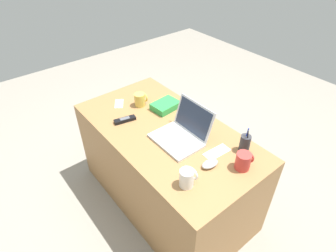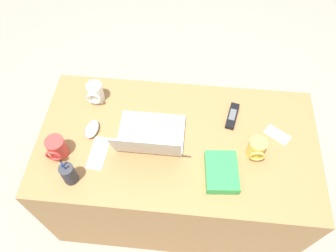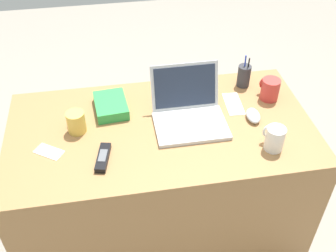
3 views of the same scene
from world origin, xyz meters
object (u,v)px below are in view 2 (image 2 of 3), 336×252
coffee_mug_spare (95,93)px  pen_holder (69,174)px  computer_mouse (92,129)px  coffee_mug_tall (256,149)px  snack_bag (222,172)px  coffee_mug_white (57,148)px  laptop (150,137)px  cordless_phone (232,116)px

coffee_mug_spare → pen_holder: size_ratio=0.64×
computer_mouse → pen_holder: size_ratio=0.64×
coffee_mug_tall → snack_bag: coffee_mug_tall is taller
coffee_mug_white → coffee_mug_spare: coffee_mug_spare is taller
pen_holder → laptop: bearing=-145.2°
laptop → computer_mouse: laptop is taller
coffee_mug_white → coffee_mug_tall: 0.93m
coffee_mug_white → cordless_phone: (-0.82, -0.29, -0.04)m
cordless_phone → pen_holder: bearing=29.8°
computer_mouse → coffee_mug_spare: bearing=-77.9°
laptop → coffee_mug_tall: bearing=178.0°
coffee_mug_white → cordless_phone: coffee_mug_white is taller
coffee_mug_white → snack_bag: (-0.77, 0.03, -0.03)m
computer_mouse → laptop: bearing=179.6°
laptop → pen_holder: bearing=34.8°
laptop → cordless_phone: laptop is taller
laptop → coffee_mug_spare: 0.39m
laptop → coffee_mug_white: 0.43m
coffee_mug_tall → coffee_mug_spare: size_ratio=0.93×
computer_mouse → coffee_mug_white: bearing=54.4°
laptop → computer_mouse: bearing=-6.9°
computer_mouse → coffee_mug_spare: size_ratio=1.00×
snack_bag → coffee_mug_tall: bearing=-142.2°
coffee_mug_spare → coffee_mug_white: bearing=72.5°
coffee_mug_tall → snack_bag: size_ratio=0.51×
cordless_phone → snack_bag: snack_bag is taller
computer_mouse → coffee_mug_tall: coffee_mug_tall is taller
pen_holder → snack_bag: bearing=-172.4°
snack_bag → coffee_mug_spare: bearing=-29.6°
laptop → cordless_phone: (-0.40, -0.19, -0.03)m
laptop → snack_bag: size_ratio=1.63×
coffee_mug_spare → snack_bag: bearing=150.4°
pen_holder → computer_mouse: bearing=-97.6°
cordless_phone → coffee_mug_white: bearing=19.6°
coffee_mug_tall → cordless_phone: bearing=-63.2°
cordless_phone → pen_holder: (0.73, 0.42, 0.05)m
laptop → coffee_mug_spare: (0.31, -0.23, 0.01)m
coffee_mug_tall → pen_holder: 0.86m
laptop → coffee_mug_tall: laptop is taller
laptop → snack_bag: bearing=157.9°
coffee_mug_white → coffee_mug_spare: 0.36m
coffee_mug_tall → pen_holder: pen_holder is taller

